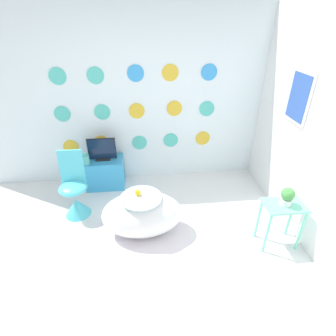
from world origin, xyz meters
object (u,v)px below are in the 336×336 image
(tv, at_px, (102,150))
(potted_plant_left, at_px, (287,196))
(vase, at_px, (86,159))
(bathtub, at_px, (142,214))
(chair, at_px, (75,197))

(tv, relative_size, potted_plant_left, 1.95)
(vase, xyz_separation_m, potted_plant_left, (2.35, -1.33, 0.14))
(bathtub, bearing_deg, tv, 117.11)
(chair, relative_size, tv, 2.17)
(bathtub, relative_size, chair, 1.09)
(bathtub, relative_size, potted_plant_left, 4.59)
(chair, bearing_deg, vase, 79.94)
(bathtub, xyz_separation_m, potted_plant_left, (1.57, -0.36, 0.41))
(chair, height_order, tv, chair)
(chair, bearing_deg, tv, 64.11)
(tv, bearing_deg, chair, -115.89)
(vase, distance_m, potted_plant_left, 2.70)
(potted_plant_left, bearing_deg, tv, 145.69)
(bathtub, distance_m, tv, 1.27)
(potted_plant_left, bearing_deg, chair, 162.00)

